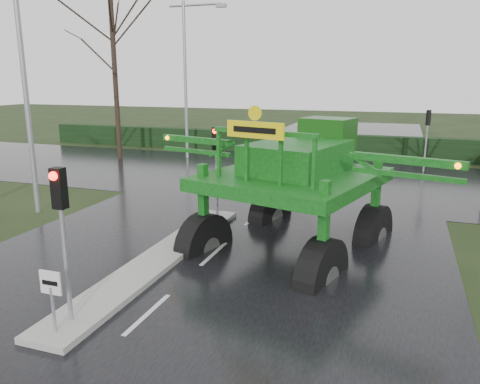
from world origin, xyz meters
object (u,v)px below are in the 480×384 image
(traffic_signal_near, at_px, (61,213))
(crop_sprayer, at_px, (208,164))
(street_light_left_near, at_px, (29,58))
(white_sedan, at_px, (303,178))
(keep_left_sign, at_px, (51,291))
(traffic_signal_mid, at_px, (216,152))
(traffic_signal_far, at_px, (428,127))
(street_light_left_far, at_px, (189,66))

(traffic_signal_near, height_order, crop_sprayer, crop_sprayer)
(traffic_signal_near, bearing_deg, street_light_left_near, 134.53)
(traffic_signal_near, xyz_separation_m, white_sedan, (1.62, 16.93, -2.59))
(keep_left_sign, bearing_deg, traffic_signal_mid, 90.00)
(traffic_signal_near, xyz_separation_m, street_light_left_near, (-6.89, 7.01, 3.40))
(traffic_signal_near, relative_size, traffic_signal_far, 1.00)
(street_light_left_far, height_order, white_sedan, street_light_left_far)
(traffic_signal_far, distance_m, street_light_left_far, 15.08)
(traffic_signal_mid, bearing_deg, traffic_signal_near, -90.00)
(street_light_left_far, bearing_deg, traffic_signal_far, 0.03)
(traffic_signal_mid, distance_m, crop_sprayer, 2.97)
(white_sedan, bearing_deg, keep_left_sign, -163.03)
(traffic_signal_near, distance_m, traffic_signal_mid, 8.50)
(keep_left_sign, xyz_separation_m, traffic_signal_mid, (0.00, 8.99, 1.53))
(traffic_signal_far, xyz_separation_m, street_light_left_far, (-14.69, -0.01, 3.40))
(traffic_signal_far, bearing_deg, street_light_left_near, 43.63)
(traffic_signal_near, xyz_separation_m, traffic_signal_far, (7.80, 21.02, 0.00))
(keep_left_sign, relative_size, crop_sprayer, 0.14)
(street_light_left_near, bearing_deg, traffic_signal_near, -45.47)
(crop_sprayer, xyz_separation_m, white_sedan, (0.75, 11.27, -2.69))
(traffic_signal_near, xyz_separation_m, crop_sprayer, (0.87, 5.66, 0.10))
(crop_sprayer, bearing_deg, keep_left_sign, -82.51)
(keep_left_sign, xyz_separation_m, white_sedan, (1.62, 17.43, -1.06))
(traffic_signal_mid, bearing_deg, traffic_signal_far, 58.07)
(keep_left_sign, distance_m, traffic_signal_far, 22.93)
(keep_left_sign, distance_m, crop_sprayer, 6.42)
(street_light_left_far, relative_size, white_sedan, 2.21)
(street_light_left_near, xyz_separation_m, street_light_left_far, (0.00, 14.00, 0.00))
(keep_left_sign, relative_size, street_light_left_far, 0.14)
(traffic_signal_mid, relative_size, crop_sprayer, 0.36)
(street_light_left_near, bearing_deg, street_light_left_far, 90.00)
(keep_left_sign, distance_m, street_light_left_near, 11.32)
(street_light_left_near, bearing_deg, traffic_signal_far, 43.63)
(street_light_left_far, distance_m, white_sedan, 11.18)
(traffic_signal_mid, bearing_deg, crop_sprayer, -72.95)
(traffic_signal_near, distance_m, white_sedan, 17.21)
(street_light_left_near, distance_m, street_light_left_far, 14.00)
(traffic_signal_near, distance_m, crop_sprayer, 5.73)
(traffic_signal_mid, distance_m, traffic_signal_far, 14.75)
(traffic_signal_far, bearing_deg, white_sedan, 33.47)
(traffic_signal_mid, relative_size, street_light_left_near, 0.35)
(traffic_signal_mid, xyz_separation_m, crop_sprayer, (0.87, -2.84, 0.10))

